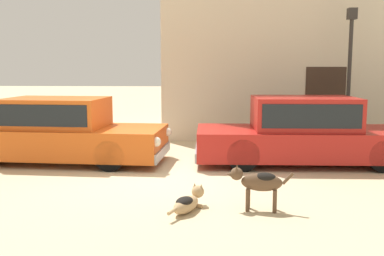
# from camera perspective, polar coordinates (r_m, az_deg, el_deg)

# --- Properties ---
(ground_plane) EXTENTS (80.00, 80.00, 0.00)m
(ground_plane) POSITION_cam_1_polar(r_m,az_deg,el_deg) (8.70, -4.51, -6.04)
(ground_plane) COLOR #CCB78E
(parked_sedan_nearest) EXTENTS (4.88, 2.03, 1.42)m
(parked_sedan_nearest) POSITION_cam_1_polar(r_m,az_deg,el_deg) (10.17, -16.99, -0.31)
(parked_sedan_nearest) COLOR #D15619
(parked_sedan_nearest) RESTS_ON ground_plane
(parked_sedan_second) EXTENTS (4.84, 1.80, 1.46)m
(parked_sedan_second) POSITION_cam_1_polar(r_m,az_deg,el_deg) (9.84, 14.39, -0.38)
(parked_sedan_second) COLOR #AD1E19
(parked_sedan_second) RESTS_ON ground_plane
(apartment_block) EXTENTS (13.06, 6.19, 8.04)m
(apartment_block) POSITION_cam_1_polar(r_m,az_deg,el_deg) (16.36, 21.41, 14.13)
(apartment_block) COLOR beige
(apartment_block) RESTS_ON ground_plane
(stray_dog_spotted) EXTENTS (0.51, 0.94, 0.35)m
(stray_dog_spotted) POSITION_cam_1_polar(r_m,az_deg,el_deg) (6.49, -0.54, -9.56)
(stray_dog_spotted) COLOR tan
(stray_dog_spotted) RESTS_ON ground_plane
(stray_dog_tan) EXTENTS (0.98, 0.29, 0.66)m
(stray_dog_tan) POSITION_cam_1_polar(r_m,az_deg,el_deg) (6.53, 8.60, -6.88)
(stray_dog_tan) COLOR brown
(stray_dog_tan) RESTS_ON ground_plane
(street_lamp) EXTENTS (0.22, 0.22, 3.58)m
(street_lamp) POSITION_cam_1_polar(r_m,az_deg,el_deg) (12.18, 19.80, 8.48)
(street_lamp) COLOR #2D2B28
(street_lamp) RESTS_ON ground_plane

